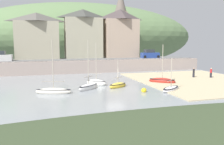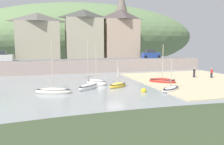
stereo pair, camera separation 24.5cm
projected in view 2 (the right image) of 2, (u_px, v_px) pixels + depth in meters
ground at (159, 104)px, 22.75m from camera, size 48.00×41.00×0.61m
quay_seawall at (90, 65)px, 47.97m from camera, size 48.00×9.40×2.40m
hillside_backdrop at (85, 37)px, 84.64m from camera, size 80.00×44.00×22.50m
waterfront_building_left at (38, 36)px, 51.81m from camera, size 9.28×5.46×9.84m
waterfront_building_centre at (84, 33)px, 54.55m from camera, size 8.54×4.53×10.91m
waterfront_building_right at (121, 33)px, 56.99m from camera, size 8.04×5.75×11.23m
church_with_spire at (121, 23)px, 60.86m from camera, size 3.00×3.00×16.37m
sailboat_blue_trim at (118, 85)px, 31.97m from camera, size 3.06×2.24×3.86m
sailboat_white_hull at (96, 82)px, 34.03m from camera, size 2.89×2.80×6.16m
sailboat_nearest_shore at (162, 81)px, 35.45m from camera, size 3.79×3.48×5.88m
motorboat_with_cabin at (53, 91)px, 28.23m from camera, size 4.29×2.11×6.48m
dinghy_open_wooden at (171, 89)px, 29.89m from camera, size 3.85×3.33×4.17m
sailboat_tall_mast at (88, 87)px, 30.63m from camera, size 3.35×2.97×6.46m
parked_car_near_slipway at (2, 57)px, 46.18m from camera, size 4.22×2.02×1.95m
parked_car_by_wall at (151, 54)px, 54.91m from camera, size 4.11×1.82×1.95m
person_on_slipway at (194, 72)px, 40.31m from camera, size 0.34×0.34×1.62m
person_near_water at (212, 72)px, 39.98m from camera, size 0.34×0.34×1.62m
mooring_buoy at (144, 91)px, 29.00m from camera, size 0.64×0.64×0.64m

